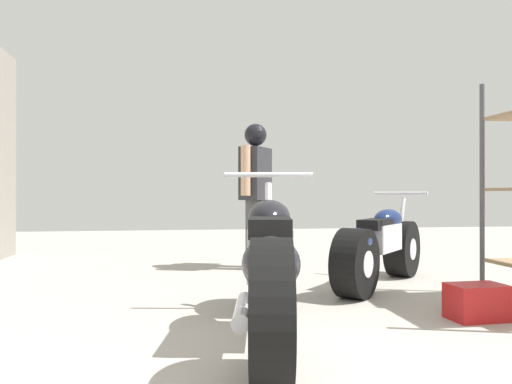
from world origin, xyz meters
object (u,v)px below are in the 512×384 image
red_toolbox (477,302)px  mechanic_in_blue (256,182)px  motorcycle_maroon_cruiser (269,266)px  motorcycle_black_naked (380,248)px

red_toolbox → mechanic_in_blue: bearing=113.8°
motorcycle_maroon_cruiser → motorcycle_black_naked: size_ratio=1.39×
motorcycle_black_naked → mechanic_in_blue: size_ratio=0.94×
mechanic_in_blue → red_toolbox: size_ratio=4.44×
motorcycle_maroon_cruiser → motorcycle_black_naked: 1.99m
motorcycle_black_naked → red_toolbox: (0.17, -1.25, -0.23)m
motorcycle_maroon_cruiser → motorcycle_black_naked: (1.29, 1.51, -0.07)m
mechanic_in_blue → red_toolbox: mechanic_in_blue is taller
mechanic_in_blue → red_toolbox: 2.91m
motorcycle_black_naked → red_toolbox: motorcycle_black_naked is taller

